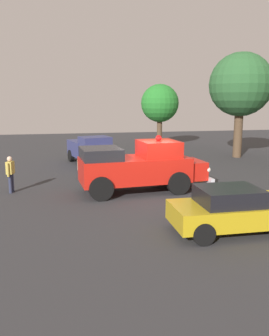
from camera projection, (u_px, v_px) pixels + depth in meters
ground_plane at (150, 194)px, 15.65m from camera, size 60.00×60.00×0.00m
vintage_fire_truck at (139, 166)px, 15.89m from camera, size 6.10×2.73×2.59m
classic_hot_rod at (238, 209)px, 11.08m from camera, size 4.38×1.94×1.46m
parked_pickup at (91, 149)px, 22.71m from camera, size 2.94×5.09×1.90m
lawn_chair_near_truck at (95, 168)px, 18.43m from camera, size 0.69×0.69×1.02m
lawn_chair_spare at (83, 168)px, 18.67m from camera, size 0.63×0.63×1.02m
spectator_seated at (96, 167)px, 18.33m from camera, size 0.62×0.65×1.29m
spectator_standing at (10, 172)px, 15.73m from camera, size 0.35×0.65×1.68m
oak_tree_left at (160, 104)px, 30.79m from camera, size 3.34×3.34×5.55m
oak_tree_distant at (241, 85)px, 24.79m from camera, size 4.51×4.51×7.50m
traffic_cone at (198, 175)px, 18.12m from camera, size 0.40×0.40×0.64m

